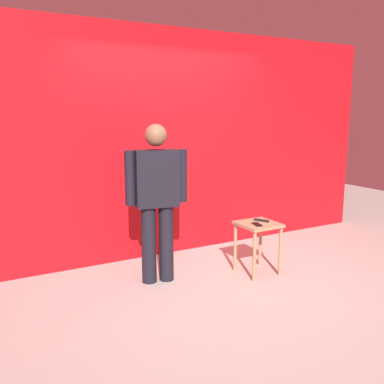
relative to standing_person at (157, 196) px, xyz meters
name	(u,v)px	position (x,y,z in m)	size (l,w,h in m)	color
ground_plane	(236,290)	(0.57, -0.60, -0.91)	(12.00, 12.00, 0.00)	#B7B2A8
back_wall_red	(172,144)	(0.57, 0.81, 0.45)	(6.00, 0.12, 2.71)	red
standing_person	(157,196)	(0.00, 0.00, 0.00)	(0.65, 0.29, 1.62)	black
side_table	(258,233)	(1.04, -0.32, -0.46)	(0.41, 0.41, 0.57)	tan
cell_phone	(257,224)	(0.98, -0.38, -0.34)	(0.07, 0.14, 0.01)	black
tv_remote	(261,220)	(1.12, -0.28, -0.33)	(0.04, 0.17, 0.02)	black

